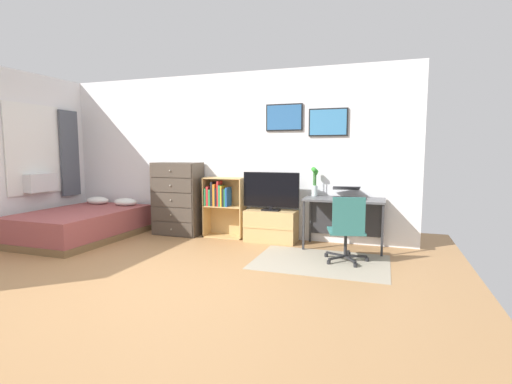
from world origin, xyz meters
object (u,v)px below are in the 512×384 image
Objects in this scene: desk at (345,207)px; bamboo_vase at (315,181)px; office_chair at (347,228)px; laptop at (346,193)px; dresser at (178,199)px; computer_mouse at (365,199)px; television at (271,191)px; bookshelf at (222,202)px; tv_stand at (271,226)px; bed at (81,224)px.

bamboo_vase reaches higher than desk.
laptop reaches higher than office_chair.
dresser is 11.83× the size of computer_mouse.
television is at bearing 172.73° from laptop.
laptop is (2.02, -0.05, 0.22)m from bookshelf.
computer_mouse is at bearing -16.96° from bamboo_vase.
desk is 2.57× the size of bamboo_vase.
tv_stand is 0.99m from bamboo_vase.
bookshelf is (0.79, 0.06, -0.03)m from dresser.
bed is at bearing -166.10° from bamboo_vase.
desk is at bearing -0.45° from tv_stand.
television reaches higher than bookshelf.
bamboo_vase is (3.66, 0.91, 0.74)m from bed.
computer_mouse reaches higher than bed.
dresser is 2.78× the size of bamboo_vase.
bamboo_vase reaches higher than bed.
laptop is (-0.09, 0.81, 0.35)m from office_chair.
computer_mouse is (0.29, -0.12, 0.16)m from desk.
television is 1.42m from computer_mouse.
computer_mouse is at bearing -34.17° from laptop.
bed is 3.84m from bamboo_vase.
television is 1.15m from desk.
office_chair is 1.81× the size of laptop.
bed is 1.77× the size of desk.
bookshelf is 9.52× the size of computer_mouse.
bed is 2.24× the size of television.
bamboo_vase is (2.32, 0.12, 0.36)m from dresser.
bookshelf is at bearing 22.14° from bed.
bed is at bearing -171.29° from computer_mouse.
laptop is (1.15, 0.02, 0.01)m from television.
bamboo_vase is at bearing 108.77° from office_chair.
bookshelf is 1.23× the size of tv_stand.
desk is at bearing -1.63° from bookshelf.
bamboo_vase is at bearing 163.04° from computer_mouse.
bed is 2.35× the size of office_chair.
bamboo_vase reaches higher than computer_mouse.
television is at bearing 175.68° from computer_mouse.
television is (0.87, -0.07, 0.21)m from bookshelf.
dresser is at bearing 171.94° from laptop.
bamboo_vase is (-0.75, 0.23, 0.22)m from computer_mouse.
bed is at bearing -164.97° from tv_stand.
tv_stand is at bearing -171.34° from bamboo_vase.
television is (3.00, 0.78, 0.56)m from bed.
bamboo_vase is at bearing 10.54° from television.
computer_mouse is at bearing 61.98° from office_chair.
television reaches higher than office_chair.
desk is at bearing 157.22° from computer_mouse.
dresser is 3.08m from computer_mouse.
bookshelf is 1.10× the size of television.
bed is at bearing -149.44° from dresser.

